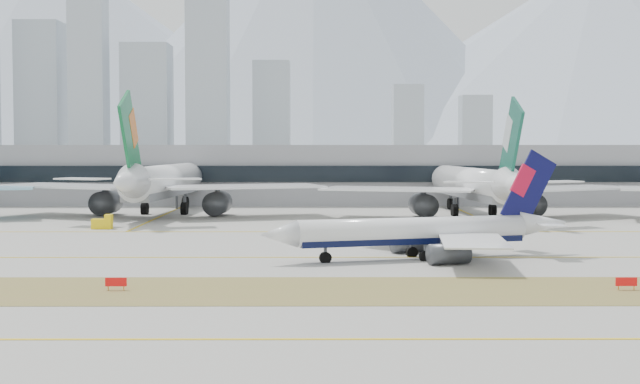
{
  "coord_description": "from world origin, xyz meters",
  "views": [
    {
      "loc": [
        4.62,
        -122.5,
        14.86
      ],
      "look_at": [
        5.13,
        18.0,
        7.5
      ],
      "focal_mm": 50.0,
      "sensor_mm": 36.0,
      "label": 1
    }
  ],
  "objects_px": {
    "widebody_eva": "(163,183)",
    "terminal": "(299,173)",
    "taxiing_airliner": "(424,232)",
    "widebody_cathay": "(475,186)"
  },
  "relations": [
    {
      "from": "widebody_cathay",
      "to": "terminal",
      "type": "height_order",
      "value": "widebody_cathay"
    },
    {
      "from": "widebody_eva",
      "to": "terminal",
      "type": "height_order",
      "value": "widebody_eva"
    },
    {
      "from": "taxiing_airliner",
      "to": "terminal",
      "type": "bearing_deg",
      "value": -97.75
    },
    {
      "from": "taxiing_airliner",
      "to": "widebody_cathay",
      "type": "height_order",
      "value": "widebody_cathay"
    },
    {
      "from": "widebody_cathay",
      "to": "widebody_eva",
      "type": "bearing_deg",
      "value": 80.9
    },
    {
      "from": "widebody_eva",
      "to": "terminal",
      "type": "bearing_deg",
      "value": -26.97
    },
    {
      "from": "widebody_eva",
      "to": "widebody_cathay",
      "type": "distance_m",
      "value": 66.35
    },
    {
      "from": "taxiing_airliner",
      "to": "widebody_eva",
      "type": "distance_m",
      "value": 87.87
    },
    {
      "from": "widebody_cathay",
      "to": "terminal",
      "type": "xyz_separation_m",
      "value": [
        -37.92,
        50.92,
        1.1
      ]
    },
    {
      "from": "widebody_eva",
      "to": "terminal",
      "type": "distance_m",
      "value": 54.89
    }
  ]
}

